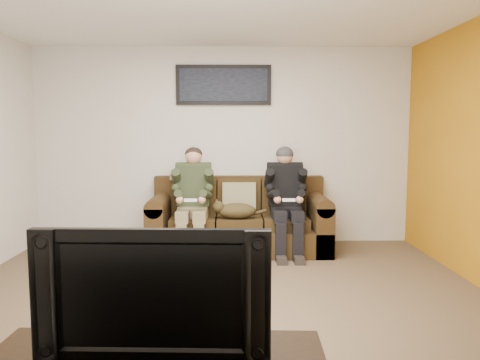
{
  "coord_description": "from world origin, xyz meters",
  "views": [
    {
      "loc": [
        0.12,
        -4.02,
        1.5
      ],
      "look_at": [
        0.2,
        1.2,
        0.95
      ],
      "focal_mm": 35.0,
      "sensor_mm": 36.0,
      "label": 1
    }
  ],
  "objects_px": {
    "sofa": "(239,222)",
    "framed_poster": "(224,85)",
    "person_right": "(286,194)",
    "cat": "(235,210)",
    "person_left": "(193,194)",
    "television": "(156,289)"
  },
  "relations": [
    {
      "from": "sofa",
      "to": "framed_poster",
      "type": "relative_size",
      "value": 1.77
    },
    {
      "from": "person_right",
      "to": "framed_poster",
      "type": "height_order",
      "value": "framed_poster"
    },
    {
      "from": "sofa",
      "to": "cat",
      "type": "relative_size",
      "value": 3.36
    },
    {
      "from": "cat",
      "to": "framed_poster",
      "type": "relative_size",
      "value": 0.53
    },
    {
      "from": "person_right",
      "to": "framed_poster",
      "type": "distance_m",
      "value": 1.67
    },
    {
      "from": "person_right",
      "to": "cat",
      "type": "height_order",
      "value": "person_right"
    },
    {
      "from": "person_left",
      "to": "cat",
      "type": "relative_size",
      "value": 1.97
    },
    {
      "from": "sofa",
      "to": "person_left",
      "type": "height_order",
      "value": "person_left"
    },
    {
      "from": "person_left",
      "to": "person_right",
      "type": "bearing_deg",
      "value": 0.02
    },
    {
      "from": "person_right",
      "to": "framed_poster",
      "type": "relative_size",
      "value": 1.04
    },
    {
      "from": "person_right",
      "to": "cat",
      "type": "relative_size",
      "value": 1.98
    },
    {
      "from": "sofa",
      "to": "person_right",
      "type": "height_order",
      "value": "person_right"
    },
    {
      "from": "framed_poster",
      "to": "television",
      "type": "height_order",
      "value": "framed_poster"
    },
    {
      "from": "person_left",
      "to": "person_right",
      "type": "height_order",
      "value": "person_right"
    },
    {
      "from": "sofa",
      "to": "television",
      "type": "bearing_deg",
      "value": -96.55
    },
    {
      "from": "person_left",
      "to": "framed_poster",
      "type": "xyz_separation_m",
      "value": [
        0.37,
        0.57,
        1.37
      ]
    },
    {
      "from": "sofa",
      "to": "person_right",
      "type": "relative_size",
      "value": 1.69
    },
    {
      "from": "person_left",
      "to": "framed_poster",
      "type": "height_order",
      "value": "framed_poster"
    },
    {
      "from": "person_right",
      "to": "cat",
      "type": "bearing_deg",
      "value": -172.39
    },
    {
      "from": "television",
      "to": "person_left",
      "type": "bearing_deg",
      "value": 94.55
    },
    {
      "from": "person_right",
      "to": "sofa",
      "type": "bearing_deg",
      "value": 162.03
    },
    {
      "from": "sofa",
      "to": "cat",
      "type": "height_order",
      "value": "sofa"
    }
  ]
}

